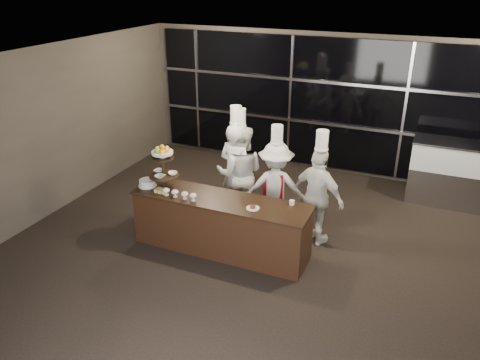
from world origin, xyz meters
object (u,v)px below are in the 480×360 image
at_px(buffet_counter, 221,224).
at_px(chef_a, 236,172).
at_px(chef_b, 240,173).
at_px(layer_cake, 147,183).
at_px(chef_c, 275,187).
at_px(display_stand, 163,164).
at_px(chef_d, 318,196).
at_px(display_case, 453,170).

height_order(buffet_counter, chef_a, chef_a).
relative_size(buffet_counter, chef_b, 1.38).
relative_size(buffet_counter, layer_cake, 9.47).
xyz_separation_m(buffet_counter, chef_c, (0.56, 0.97, 0.34)).
distance_m(buffet_counter, chef_a, 1.15).
distance_m(display_stand, chef_b, 1.46).
bearing_deg(chef_c, layer_cake, -151.15).
xyz_separation_m(chef_c, chef_d, (0.76, -0.13, 0.03)).
bearing_deg(chef_a, layer_cake, -135.47).
bearing_deg(chef_a, chef_b, 44.12).
height_order(display_stand, display_case, display_stand).
bearing_deg(chef_a, display_stand, -127.91).
bearing_deg(chef_b, chef_c, -9.54).
bearing_deg(chef_c, buffet_counter, -119.87).
bearing_deg(chef_d, chef_c, 170.54).
bearing_deg(display_stand, display_case, 36.98).
distance_m(display_case, chef_d, 3.12).
relative_size(chef_b, chef_c, 1.09).
relative_size(display_stand, chef_d, 0.38).
relative_size(display_stand, chef_b, 0.36).
xyz_separation_m(display_case, chef_a, (-3.50, -2.21, 0.24)).
distance_m(display_stand, layer_cake, 0.47).
xyz_separation_m(chef_b, chef_c, (0.70, -0.12, -0.08)).
distance_m(layer_cake, chef_c, 2.13).
bearing_deg(chef_a, display_case, 32.23).
bearing_deg(display_case, chef_c, -140.44).
relative_size(display_stand, display_case, 0.48).
height_order(chef_a, chef_b, chef_a).
bearing_deg(layer_cake, display_case, 35.57).
bearing_deg(chef_a, chef_d, -7.22).
bearing_deg(layer_cake, display_stand, 9.51).
xyz_separation_m(chef_a, chef_c, (0.75, -0.06, -0.12)).
xyz_separation_m(buffet_counter, layer_cake, (-1.30, -0.05, 0.51)).
relative_size(buffet_counter, display_case, 1.84).
height_order(chef_c, chef_d, chef_d).
height_order(buffet_counter, layer_cake, layer_cake).
xyz_separation_m(buffet_counter, chef_a, (-0.19, 1.04, 0.46)).
height_order(layer_cake, chef_b, chef_b).
bearing_deg(display_case, buffet_counter, -135.57).
bearing_deg(layer_cake, chef_d, 18.86).
relative_size(chef_c, chef_d, 0.97).
xyz_separation_m(buffet_counter, chef_d, (1.32, 0.85, 0.37)).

